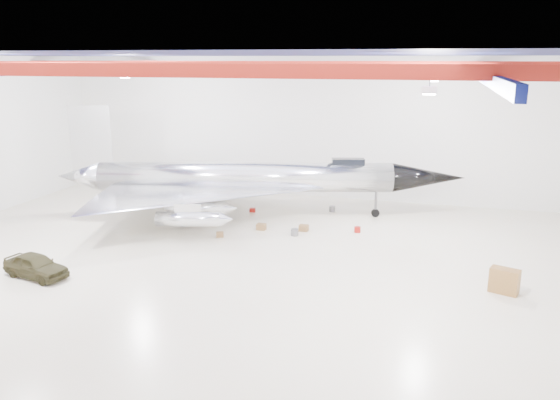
% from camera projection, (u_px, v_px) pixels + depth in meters
% --- Properties ---
extents(floor, '(40.00, 40.00, 0.00)m').
position_uv_depth(floor, '(236.00, 257.00, 30.63)').
color(floor, beige).
rests_on(floor, ground).
extents(wall_back, '(40.00, 0.00, 40.00)m').
position_uv_depth(wall_back, '(302.00, 128.00, 43.19)').
color(wall_back, silver).
rests_on(wall_back, floor).
extents(ceiling, '(40.00, 40.00, 0.00)m').
position_uv_depth(ceiling, '(232.00, 55.00, 27.86)').
color(ceiling, '#0A0F38').
rests_on(ceiling, wall_back).
extents(ceiling_structure, '(39.50, 29.50, 1.08)m').
position_uv_depth(ceiling_structure, '(232.00, 68.00, 28.03)').
color(ceiling_structure, maroon).
rests_on(ceiling_structure, ceiling).
extents(jet_aircraft, '(27.89, 19.84, 7.74)m').
position_uv_depth(jet_aircraft, '(245.00, 181.00, 37.93)').
color(jet_aircraft, silver).
rests_on(jet_aircraft, floor).
extents(jeep, '(3.86, 2.15, 1.24)m').
position_uv_depth(jeep, '(36.00, 266.00, 27.68)').
color(jeep, '#322E19').
rests_on(jeep, floor).
extents(desk, '(1.46, 1.06, 1.21)m').
position_uv_depth(desk, '(504.00, 281.00, 25.81)').
color(desk, brown).
rests_on(desk, floor).
extents(crate_ply, '(0.56, 0.51, 0.32)m').
position_uv_depth(crate_ply, '(220.00, 235.00, 34.01)').
color(crate_ply, olive).
rests_on(crate_ply, floor).
extents(toolbox_red, '(0.45, 0.39, 0.28)m').
position_uv_depth(toolbox_red, '(253.00, 210.00, 39.59)').
color(toolbox_red, '#9B140F').
rests_on(toolbox_red, floor).
extents(engine_drum, '(0.62, 0.62, 0.42)m').
position_uv_depth(engine_drum, '(295.00, 232.00, 34.29)').
color(engine_drum, '#59595B').
rests_on(engine_drum, floor).
extents(parts_bin, '(0.60, 0.50, 0.40)m').
position_uv_depth(parts_bin, '(304.00, 228.00, 35.22)').
color(parts_bin, olive).
rests_on(parts_bin, floor).
extents(crate_small, '(0.43, 0.37, 0.25)m').
position_uv_depth(crate_small, '(187.00, 214.00, 38.53)').
color(crate_small, '#59595B').
rests_on(crate_small, floor).
extents(tool_chest, '(0.50, 0.50, 0.37)m').
position_uv_depth(tool_chest, '(357.00, 230.00, 34.92)').
color(tool_chest, '#9B140F').
rests_on(tool_chest, floor).
extents(oil_barrel, '(0.60, 0.49, 0.40)m').
position_uv_depth(oil_barrel, '(261.00, 227.00, 35.45)').
color(oil_barrel, olive).
rests_on(oil_barrel, floor).
extents(spares_box, '(0.48, 0.48, 0.39)m').
position_uv_depth(spares_box, '(332.00, 209.00, 39.69)').
color(spares_box, '#59595B').
rests_on(spares_box, floor).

